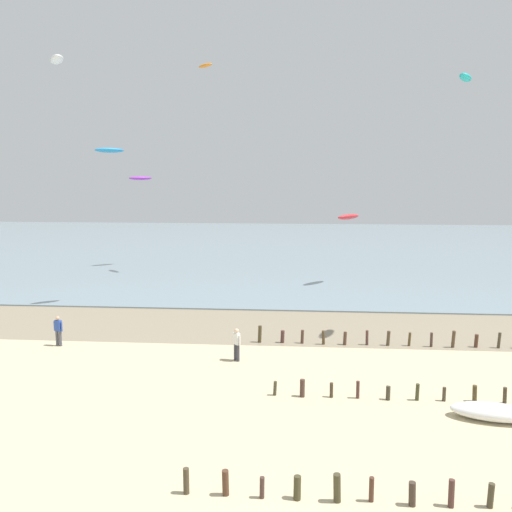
% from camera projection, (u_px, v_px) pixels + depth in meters
% --- Properties ---
extents(wet_sand_strip, '(120.00, 7.78, 0.01)m').
position_uv_depth(wet_sand_strip, '(292.00, 327.00, 33.10)').
color(wet_sand_strip, gray).
rests_on(wet_sand_strip, ground).
extents(sea, '(160.00, 70.00, 0.10)m').
position_uv_depth(sea, '(295.00, 246.00, 71.44)').
color(sea, gray).
rests_on(sea, ground).
extents(groyne_near, '(16.60, 0.35, 0.91)m').
position_uv_depth(groyne_near, '(477.00, 495.00, 14.91)').
color(groyne_near, '#453A2A').
rests_on(groyne_near, ground).
extents(groyne_mid, '(16.97, 0.35, 0.78)m').
position_uv_depth(groyne_mid, '(479.00, 395.00, 21.95)').
color(groyne_mid, '#423D2A').
rests_on(groyne_mid, ground).
extents(groyne_far, '(14.69, 0.37, 0.99)m').
position_uv_depth(groyne_far, '(388.00, 338.00, 29.38)').
color(groyne_far, '#453B24').
rests_on(groyne_far, ground).
extents(person_mid_beach, '(0.43, 0.43, 1.71)m').
position_uv_depth(person_mid_beach, '(237.00, 343.00, 26.87)').
color(person_mid_beach, '#383842').
rests_on(person_mid_beach, ground).
extents(person_by_waterline, '(0.55, 0.30, 1.71)m').
position_uv_depth(person_by_waterline, '(58.00, 330.00, 29.25)').
color(person_by_waterline, '#4C4C56').
rests_on(person_by_waterline, ground).
extents(grounded_kite, '(3.41, 1.74, 0.65)m').
position_uv_depth(grounded_kite, '(494.00, 412.00, 20.35)').
color(grounded_kite, white).
rests_on(grounded_kite, ground).
extents(kite_aloft_0, '(2.54, 2.69, 0.67)m').
position_uv_depth(kite_aloft_0, '(348.00, 217.00, 45.12)').
color(kite_aloft_0, red).
extents(kite_aloft_2, '(2.29, 3.11, 0.54)m').
position_uv_depth(kite_aloft_2, '(57.00, 60.00, 40.30)').
color(kite_aloft_2, white).
extents(kite_aloft_3, '(1.83, 1.85, 0.37)m').
position_uv_depth(kite_aloft_3, '(205.00, 66.00, 48.38)').
color(kite_aloft_3, orange).
extents(kite_aloft_4, '(1.36, 2.15, 0.49)m').
position_uv_depth(kite_aloft_4, '(465.00, 77.00, 28.68)').
color(kite_aloft_4, '#19B2B7').
extents(kite_aloft_5, '(2.10, 1.80, 0.45)m').
position_uv_depth(kite_aloft_5, '(109.00, 150.00, 37.01)').
color(kite_aloft_5, '#2384D1').
extents(kite_aloft_6, '(2.46, 2.03, 0.44)m').
position_uv_depth(kite_aloft_6, '(140.00, 178.00, 54.16)').
color(kite_aloft_6, purple).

